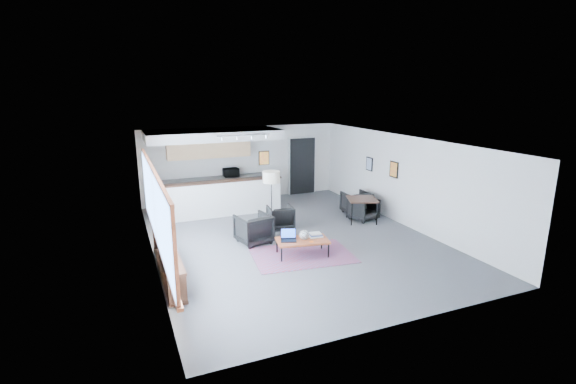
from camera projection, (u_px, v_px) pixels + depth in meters
name	position (u px, v px, depth m)	size (l,w,h in m)	color
room	(292.00, 191.00, 10.77)	(7.02, 9.02, 2.62)	#4C4C4F
window	(155.00, 209.00, 8.64)	(0.10, 5.95, 1.66)	#8CBFFF
console	(168.00, 261.00, 8.84)	(0.35, 3.00, 0.80)	#331B12
kitchenette	(214.00, 167.00, 13.63)	(4.20, 1.96, 2.60)	white
doorway	(302.00, 165.00, 15.64)	(1.10, 0.12, 2.15)	black
track_light	(244.00, 136.00, 12.23)	(1.60, 0.07, 0.15)	silver
wall_art_lower	(394.00, 169.00, 12.36)	(0.03, 0.38, 0.48)	black
wall_art_upper	(369.00, 164.00, 13.54)	(0.03, 0.34, 0.44)	black
kilim_rug	(302.00, 255.00, 10.00)	(2.52, 1.87, 0.01)	#61344F
coffee_table	(302.00, 241.00, 9.91)	(1.32, 0.86, 0.40)	brown
laptop	(288.00, 237.00, 9.87)	(0.45, 0.41, 0.26)	black
ceramic_pot	(304.00, 235.00, 9.87)	(0.24, 0.24, 0.24)	gray
book_stack	(315.00, 235.00, 10.09)	(0.35, 0.30, 0.10)	silver
coaster	(312.00, 242.00, 9.76)	(0.10, 0.10, 0.01)	#E5590C
armchair_left	(254.00, 227.00, 10.73)	(0.81, 0.75, 0.83)	black
armchair_right	(280.00, 216.00, 11.89)	(0.69, 0.64, 0.71)	black
floor_lamp	(271.00, 179.00, 11.51)	(0.51, 0.51, 1.67)	black
dining_table	(362.00, 201.00, 12.40)	(1.07, 1.07, 0.71)	#331B12
dining_chair_near	(364.00, 210.00, 12.62)	(0.62, 0.58, 0.63)	black
dining_chair_far	(356.00, 203.00, 13.23)	(0.65, 0.61, 0.67)	black
microwave	(231.00, 171.00, 14.35)	(0.52, 0.29, 0.35)	black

